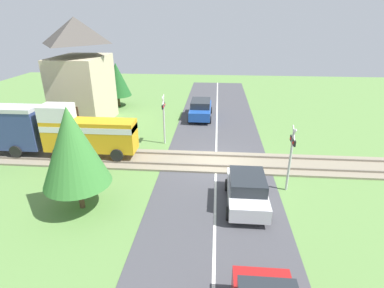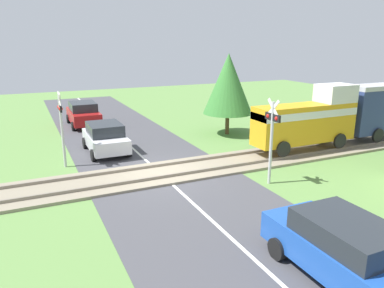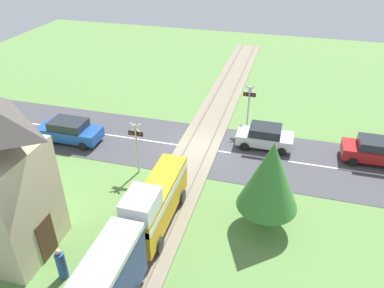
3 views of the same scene
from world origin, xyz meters
TOP-DOWN VIEW (x-y plane):
  - ground_plane at (0.00, 0.00)m, footprint 60.00×60.00m
  - road_surface at (0.00, 0.00)m, footprint 48.00×6.40m
  - track_bed at (0.00, 0.00)m, footprint 2.80×48.00m
  - train at (0.00, 11.80)m, footprint 1.58×13.47m
  - car_near_crossing at (-4.28, -1.44)m, footprint 3.72×1.91m
  - car_far_side at (8.77, 1.44)m, footprint 4.37×1.94m
  - crossing_signal_west_approach at (-2.78, -3.62)m, footprint 0.90×0.18m
  - crossing_signal_east_approach at (2.78, 3.62)m, footprint 0.90×0.18m
  - station_building at (6.77, 10.84)m, footprint 5.56×3.94m
  - pedestrian_by_station at (2.92, 11.76)m, footprint 0.41×0.41m
  - tree_by_station at (11.85, 9.73)m, footprint 2.62×2.62m
  - tree_roadside_hedge at (-5.11, 6.19)m, footprint 2.97×2.97m

SIDE VIEW (x-z plane):
  - ground_plane at x=0.00m, z-range 0.00..0.00m
  - road_surface at x=0.00m, z-range 0.00..0.02m
  - track_bed at x=0.00m, z-range -0.05..0.19m
  - pedestrian_by_station at x=2.92m, z-range -0.07..1.58m
  - car_near_crossing at x=-4.28m, z-range 0.03..1.57m
  - car_far_side at x=8.77m, z-range 0.03..1.62m
  - train at x=0.00m, z-range 0.28..3.46m
  - crossing_signal_west_approach at x=-2.78m, z-range 0.47..3.91m
  - crossing_signal_east_approach at x=2.78m, z-range 0.47..3.91m
  - tree_by_station at x=11.85m, z-range 0.53..4.75m
  - tree_roadside_hedge at x=-5.11m, z-range 0.65..5.51m
  - station_building at x=6.77m, z-range -0.09..8.14m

